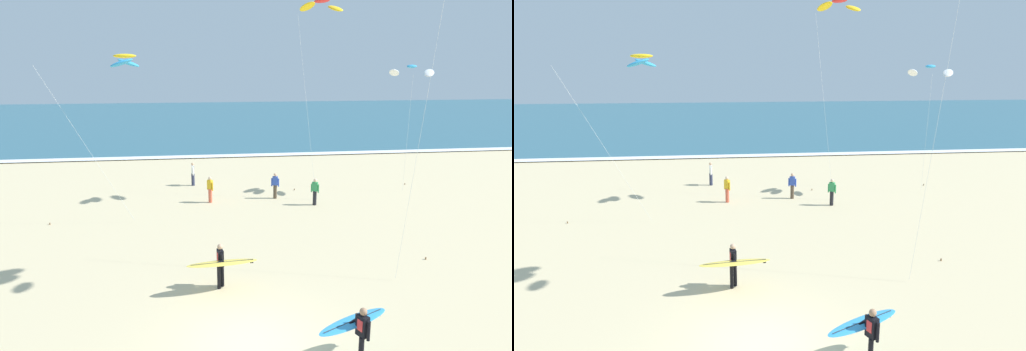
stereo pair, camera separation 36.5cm
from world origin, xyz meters
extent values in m
plane|color=beige|center=(0.00, 0.00, 0.00)|extent=(160.00, 160.00, 0.00)
cube|color=#2D6075|center=(0.00, 58.31, 0.04)|extent=(160.00, 60.00, 0.08)
cube|color=white|center=(0.00, 28.61, 0.09)|extent=(160.00, 1.34, 0.01)
cylinder|color=black|center=(-0.77, 3.54, 0.44)|extent=(0.13, 0.13, 0.88)
cylinder|color=black|center=(-0.63, 3.73, 0.44)|extent=(0.13, 0.13, 0.88)
cube|color=black|center=(-0.70, 3.63, 1.18)|extent=(0.25, 0.37, 0.60)
cube|color=red|center=(-0.81, 3.62, 1.22)|extent=(0.04, 0.20, 0.32)
sphere|color=tan|center=(-0.70, 3.63, 1.60)|extent=(0.21, 0.21, 0.21)
cylinder|color=black|center=(-0.67, 3.41, 1.29)|extent=(0.09, 0.09, 0.26)
cylinder|color=black|center=(-0.71, 3.31, 1.16)|extent=(0.26, 0.12, 0.14)
cylinder|color=black|center=(-0.74, 3.86, 1.14)|extent=(0.09, 0.09, 0.56)
ellipsoid|color=#EFD14C|center=(-0.65, 3.28, 1.12)|extent=(2.65, 0.93, 0.14)
cube|color=#333333|center=(-0.65, 3.28, 1.16)|extent=(2.26, 0.38, 0.07)
cube|color=#262628|center=(0.43, 3.45, 1.05)|extent=(0.12, 0.03, 0.14)
cylinder|color=black|center=(2.87, -1.33, 0.44)|extent=(0.13, 0.13, 0.88)
cube|color=black|center=(2.84, -1.43, 1.18)|extent=(0.32, 0.39, 0.60)
cube|color=red|center=(2.74, -1.48, 1.22)|extent=(0.09, 0.19, 0.32)
sphere|color=#A87A59|center=(2.84, -1.43, 1.60)|extent=(0.21, 0.21, 0.21)
cylinder|color=black|center=(2.93, -1.64, 1.14)|extent=(0.09, 0.09, 0.56)
cylinder|color=black|center=(2.74, -1.22, 1.29)|extent=(0.09, 0.09, 0.26)
cylinder|color=black|center=(2.65, -1.16, 1.16)|extent=(0.26, 0.18, 0.14)
ellipsoid|color=#3399D8|center=(2.69, -1.10, 1.12)|extent=(2.41, 1.48, 0.16)
cube|color=#333333|center=(2.69, -1.10, 1.16)|extent=(1.93, 0.87, 0.09)
cube|color=#262628|center=(3.61, -0.70, 1.05)|extent=(0.11, 0.06, 0.14)
ellipsoid|color=yellow|center=(4.83, 14.02, 11.09)|extent=(1.03, 1.33, 0.55)
ellipsoid|color=red|center=(5.71, 14.33, 11.44)|extent=(1.03, 1.33, 0.20)
ellipsoid|color=yellow|center=(6.60, 14.64, 11.09)|extent=(1.03, 1.33, 0.55)
cylinder|color=silver|center=(5.30, 15.50, 5.55)|extent=(0.83, 2.35, 10.89)
cylinder|color=brown|center=(4.89, 16.67, 0.05)|extent=(0.06, 0.06, 0.10)
ellipsoid|color=#2D99DB|center=(-4.75, 10.60, 8.10)|extent=(1.14, 0.70, 0.53)
ellipsoid|color=yellow|center=(-4.70, 11.47, 8.43)|extent=(1.13, 0.70, 0.20)
ellipsoid|color=#2D99DB|center=(-4.65, 12.34, 8.10)|extent=(1.14, 0.70, 0.53)
cylinder|color=silver|center=(-6.85, 11.59, 4.05)|extent=(4.32, 0.26, 7.91)
cylinder|color=brown|center=(-9.01, 11.72, 0.05)|extent=(0.06, 0.06, 0.10)
ellipsoid|color=white|center=(10.84, 15.81, 7.53)|extent=(1.13, 1.39, 0.58)
ellipsoid|color=#2D99DB|center=(11.73, 15.32, 7.91)|extent=(1.13, 1.39, 0.20)
ellipsoid|color=white|center=(12.61, 14.82, 7.53)|extent=(1.13, 1.39, 0.58)
cylinder|color=silver|center=(12.22, 16.19, 3.76)|extent=(0.99, 1.75, 7.33)
cylinder|color=brown|center=(12.70, 17.05, 0.05)|extent=(0.06, 0.06, 0.10)
cylinder|color=silver|center=(6.99, 4.16, 6.22)|extent=(2.12, 1.71, 12.25)
cylinder|color=brown|center=(8.04, 5.01, 0.05)|extent=(0.06, 0.06, 0.10)
cylinder|color=#2D334C|center=(-1.67, 18.78, 0.42)|extent=(0.22, 0.22, 0.84)
cube|color=white|center=(-1.67, 18.78, 1.11)|extent=(0.21, 0.34, 0.54)
sphere|color=tan|center=(-1.67, 18.78, 1.49)|extent=(0.20, 0.20, 0.20)
cylinder|color=white|center=(-1.65, 18.57, 1.01)|extent=(0.08, 0.08, 0.50)
cylinder|color=white|center=(-1.69, 18.98, 1.01)|extent=(0.08, 0.08, 0.50)
cylinder|color=#D8593F|center=(-0.66, 14.61, 0.42)|extent=(0.22, 0.22, 0.84)
cube|color=gold|center=(-0.66, 14.61, 1.11)|extent=(0.35, 0.36, 0.54)
sphere|color=beige|center=(-0.66, 14.61, 1.49)|extent=(0.20, 0.20, 0.20)
cylinder|color=gold|center=(-0.52, 14.46, 1.01)|extent=(0.08, 0.08, 0.50)
cylinder|color=gold|center=(-0.81, 14.77, 1.01)|extent=(0.08, 0.08, 0.50)
cylinder|color=black|center=(5.37, 13.29, 0.42)|extent=(0.22, 0.22, 0.84)
cube|color=#339351|center=(5.37, 13.29, 1.11)|extent=(0.37, 0.33, 0.54)
sphere|color=beige|center=(5.37, 13.29, 1.49)|extent=(0.20, 0.20, 0.20)
cylinder|color=#339351|center=(5.20, 13.41, 1.01)|extent=(0.08, 0.08, 0.50)
cylinder|color=#339351|center=(5.55, 13.18, 1.01)|extent=(0.08, 0.08, 0.50)
cylinder|color=#4C3D2D|center=(3.31, 14.96, 0.42)|extent=(0.22, 0.22, 0.84)
cube|color=#3351B7|center=(3.31, 14.96, 1.11)|extent=(0.36, 0.27, 0.54)
sphere|color=tan|center=(3.31, 14.96, 1.49)|extent=(0.20, 0.20, 0.20)
cylinder|color=#3351B7|center=(3.51, 14.90, 1.01)|extent=(0.08, 0.08, 0.50)
cylinder|color=#3351B7|center=(3.11, 15.03, 1.01)|extent=(0.08, 0.08, 0.50)
camera|label=1|loc=(-1.52, -12.24, 8.06)|focal=32.77mm
camera|label=2|loc=(-1.15, -12.29, 8.06)|focal=32.77mm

